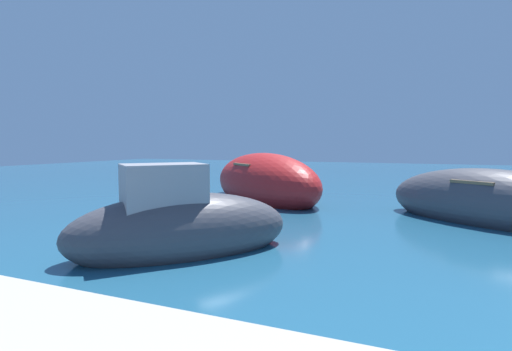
# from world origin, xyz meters

# --- Properties ---
(moored_boat_0) EXTENTS (5.77, 4.80, 1.85)m
(moored_boat_0) POSITION_xyz_m (-2.37, 7.04, 0.51)
(moored_boat_0) COLOR #3F3F47
(moored_boat_0) RESTS_ON ground
(moored_boat_1) EXTENTS (6.47, 5.93, 2.26)m
(moored_boat_1) POSITION_xyz_m (-9.43, 8.72, 0.62)
(moored_boat_1) COLOR #B21E1E
(moored_boat_1) RESTS_ON ground
(moored_boat_4) EXTENTS (3.47, 2.78, 1.21)m
(moored_boat_4) POSITION_xyz_m (-1.53, 13.51, 0.34)
(moored_boat_4) COLOR white
(moored_boat_4) RESTS_ON ground
(moored_boat_6) EXTENTS (4.10, 4.37, 2.05)m
(moored_boat_6) POSITION_xyz_m (-8.17, 1.25, 0.50)
(moored_boat_6) COLOR #3F3F47
(moored_boat_6) RESTS_ON ground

